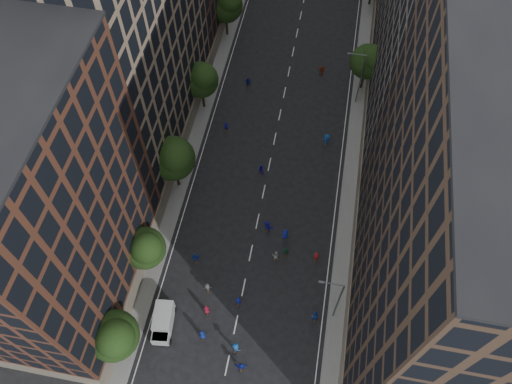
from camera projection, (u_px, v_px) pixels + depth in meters
ground at (279, 117)px, 72.27m from camera, size 240.00×240.00×0.00m
sidewalk_left at (211, 70)px, 77.33m from camera, size 4.00×105.00×0.15m
sidewalk_right at (366, 91)px, 74.99m from camera, size 4.00×105.00×0.15m
bldg_left_a at (34, 216)px, 46.19m from camera, size 14.00×22.00×30.00m
bldg_left_b at (115, 29)px, 57.14m from camera, size 14.00×26.00×34.00m
bldg_right_a at (463, 230)px, 42.05m from camera, size 14.00×30.00×36.00m
bldg_right_b at (450, 21)px, 58.59m from camera, size 14.00×28.00×33.00m
tree_left_0 at (114, 336)px, 49.28m from camera, size 5.20×5.20×8.83m
tree_left_1 at (145, 248)px, 54.89m from camera, size 4.80×4.80×8.21m
tree_left_2 at (174, 158)px, 60.52m from camera, size 5.60×5.60×9.45m
tree_left_3 at (202, 79)px, 68.36m from camera, size 5.00×5.00×8.58m
tree_left_4 at (226, 4)px, 76.55m from camera, size 5.40×5.40×9.08m
tree_right_a at (369, 61)px, 70.54m from camera, size 5.00×5.00×8.39m
streetlamp_near at (337, 299)px, 52.15m from camera, size 2.64×0.22×9.06m
streetlamp_far at (360, 76)px, 69.53m from camera, size 2.64×0.22×9.06m
cargo_van at (163, 322)px, 54.83m from camera, size 2.60×4.68×2.38m
skater_0 at (202, 335)px, 54.49m from camera, size 0.83×0.55×1.68m
skater_1 at (238, 301)px, 56.47m from camera, size 0.72×0.53×1.83m
skater_2 at (314, 316)px, 55.58m from camera, size 1.05×0.94×1.79m
skater_3 at (236, 348)px, 53.69m from camera, size 1.30×1.02×1.76m
skater_4 at (196, 258)px, 59.37m from camera, size 1.12×0.75×1.77m
skater_5 at (241, 366)px, 52.75m from camera, size 1.48×0.66×1.55m
skater_6 at (206, 310)px, 56.04m from camera, size 0.91×0.74×1.62m
skater_7 at (316, 256)px, 59.43m from camera, size 0.72×0.51×1.87m
skater_8 at (276, 256)px, 59.55m from camera, size 0.91×0.75×1.72m
skater_9 at (208, 288)px, 57.47m from camera, size 1.13×0.87×1.54m
skater_10 at (286, 252)px, 59.85m from camera, size 1.01×0.47×1.68m
skater_11 at (268, 226)px, 61.73m from camera, size 1.58×1.05×1.64m
skater_12 at (285, 234)px, 61.07m from camera, size 0.99×0.79×1.77m
skater_13 at (226, 126)px, 70.33m from camera, size 0.63×0.46×1.62m
skater_14 at (261, 169)px, 66.31m from camera, size 0.95×0.82×1.67m
skater_15 at (327, 140)px, 68.83m from camera, size 1.34×0.90×1.94m
skater_16 at (248, 83)px, 74.74m from camera, size 1.10×0.53×1.81m
skater_17 at (322, 70)px, 76.30m from camera, size 1.48×0.53×1.58m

